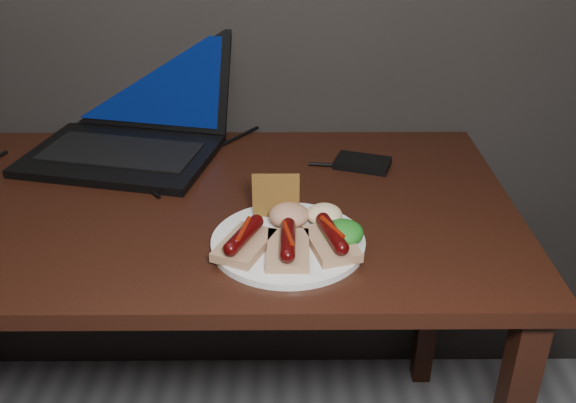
{
  "coord_description": "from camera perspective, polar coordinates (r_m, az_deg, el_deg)",
  "views": [
    {
      "loc": [
        0.25,
        0.28,
        1.35
      ],
      "look_at": [
        0.26,
        1.25,
        0.82
      ],
      "focal_mm": 40.0,
      "sensor_mm": 36.0,
      "label": 1
    }
  ],
  "objects": [
    {
      "name": "laptop",
      "position": [
        1.5,
        -13.82,
        6.38
      ],
      "size": [
        0.47,
        0.45,
        0.25
      ],
      "color": "black",
      "rests_on": "desk"
    },
    {
      "name": "desk",
      "position": [
        1.32,
        -11.44,
        -3.37
      ],
      "size": [
        1.4,
        0.7,
        0.75
      ],
      "color": "black",
      "rests_on": "ground"
    },
    {
      "name": "desk_cables",
      "position": [
        1.43,
        -11.11,
        3.46
      ],
      "size": [
        0.9,
        0.38,
        0.01
      ],
      "color": "black",
      "rests_on": "desk"
    },
    {
      "name": "hard_drive",
      "position": [
        1.4,
        6.64,
        3.42
      ],
      "size": [
        0.13,
        0.11,
        0.02
      ],
      "primitive_type": "cube",
      "rotation": [
        0.0,
        0.0,
        -0.33
      ],
      "color": "black",
      "rests_on": "desk"
    },
    {
      "name": "bread_sausage_center",
      "position": [
        1.06,
        -0.0,
        -3.93
      ],
      "size": [
        0.07,
        0.12,
        0.04
      ],
      "color": "tan",
      "rests_on": "plate"
    },
    {
      "name": "bread_sausage_right",
      "position": [
        1.08,
        3.92,
        -3.35
      ],
      "size": [
        0.1,
        0.13,
        0.04
      ],
      "color": "tan",
      "rests_on": "plate"
    },
    {
      "name": "plate",
      "position": [
        1.11,
        0.01,
        -3.64
      ],
      "size": [
        0.29,
        0.29,
        0.01
      ],
      "primitive_type": "cylinder",
      "rotation": [
        0.0,
        0.0,
        0.07
      ],
      "color": "white",
      "rests_on": "desk"
    },
    {
      "name": "bread_sausage_left",
      "position": [
        1.08,
        -3.91,
        -3.49
      ],
      "size": [
        0.11,
        0.13,
        0.04
      ],
      "color": "tan",
      "rests_on": "plate"
    },
    {
      "name": "salsa_mound",
      "position": [
        1.14,
        0.09,
        -1.23
      ],
      "size": [
        0.07,
        0.07,
        0.04
      ],
      "primitive_type": "ellipsoid",
      "color": "maroon",
      "rests_on": "plate"
    },
    {
      "name": "coleslaw_mound",
      "position": [
        1.15,
        3.26,
        -1.19
      ],
      "size": [
        0.06,
        0.06,
        0.04
      ],
      "primitive_type": "ellipsoid",
      "color": "white",
      "rests_on": "plate"
    },
    {
      "name": "salad_greens",
      "position": [
        1.09,
        4.93,
        -2.77
      ],
      "size": [
        0.07,
        0.07,
        0.04
      ],
      "primitive_type": "ellipsoid",
      "color": "#115210",
      "rests_on": "plate"
    },
    {
      "name": "crispbread",
      "position": [
        1.16,
        -1.09,
        0.53
      ],
      "size": [
        0.08,
        0.01,
        0.08
      ],
      "primitive_type": "cube",
      "color": "olive",
      "rests_on": "plate"
    }
  ]
}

